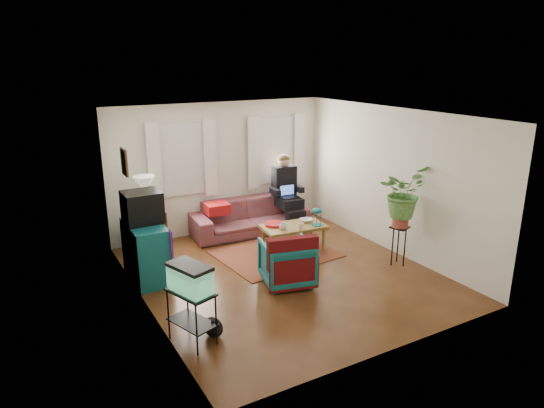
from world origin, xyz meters
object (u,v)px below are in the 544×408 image
dresser (146,252)px  side_table (148,232)px  sofa (249,211)px  coffee_table (293,238)px  plant_stand (398,246)px  armchair (287,260)px  aquarium_stand (192,317)px

dresser → side_table: bearing=72.5°
sofa → coffee_table: (0.29, -1.22, -0.22)m
side_table → coffee_table: bearing=-28.0°
side_table → plant_stand: size_ratio=1.09×
dresser → coffee_table: bearing=-3.2°
coffee_table → plant_stand: (1.21, -1.44, 0.11)m
armchair → dresser: bearing=-20.5°
armchair → sofa: bearing=-89.3°
sofa → dresser: (-2.39, -1.11, 0.01)m
aquarium_stand → plant_stand: bearing=-11.6°
sofa → coffee_table: size_ratio=2.03×
sofa → side_table: (-2.05, 0.02, -0.08)m
armchair → plant_stand: (2.03, -0.32, -0.04)m
side_table → plant_stand: (3.55, -2.69, -0.03)m
armchair → plant_stand: 2.05m
sofa → dresser: bearing=-150.8°
sofa → side_table: size_ratio=3.12×
sofa → dresser: dresser is taller
aquarium_stand → coffee_table: size_ratio=0.60×
armchair → plant_stand: armchair is taller
sofa → coffee_table: sofa is taller
aquarium_stand → plant_stand: aquarium_stand is taller
dresser → plant_stand: dresser is taller
sofa → side_table: 2.05m
armchair → coffee_table: 1.40m
sofa → plant_stand: 3.06m
armchair → side_table: bearing=-44.0°
dresser → sofa: bearing=24.2°
coffee_table → plant_stand: size_ratio=1.67×
side_table → dresser: size_ratio=0.72×
sofa → armchair: size_ratio=3.01×
side_table → dresser: bearing=-106.8°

